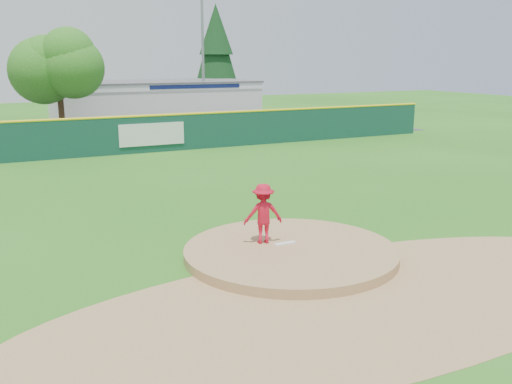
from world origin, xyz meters
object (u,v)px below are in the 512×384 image
pitcher (263,214)px  pool_building_grp (154,102)px  light_pole_right (203,51)px  deciduous_tree (58,66)px  van (109,132)px  conifer_tree (216,52)px

pitcher → pool_building_grp: (6.45, 31.30, 0.62)m
pool_building_grp → light_pole_right: light_pole_right is taller
deciduous_tree → light_pole_right: light_pole_right is taller
van → conifer_tree: size_ratio=0.59×
van → pool_building_grp: 12.19m
pool_building_grp → van: bearing=-119.1°
pitcher → conifer_tree: 38.05m
pool_building_grp → pitcher: bearing=-101.6°
deciduous_tree → conifer_tree: 18.63m
light_pole_right → conifer_tree: bearing=60.3°
van → conifer_tree: conifer_tree is taller
pool_building_grp → conifer_tree: size_ratio=1.60×
deciduous_tree → light_pole_right: bearing=20.0°
pool_building_grp → deciduous_tree: bearing=-138.8°
pool_building_grp → light_pole_right: (3.00, -2.99, 3.88)m
van → conifer_tree: bearing=-47.3°
van → conifer_tree: 20.08m
van → deciduous_tree: 5.62m
pitcher → van: pitcher is taller
deciduous_tree → pool_building_grp: bearing=41.2°
deciduous_tree → conifer_tree: bearing=36.3°
pitcher → pool_building_grp: 31.97m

